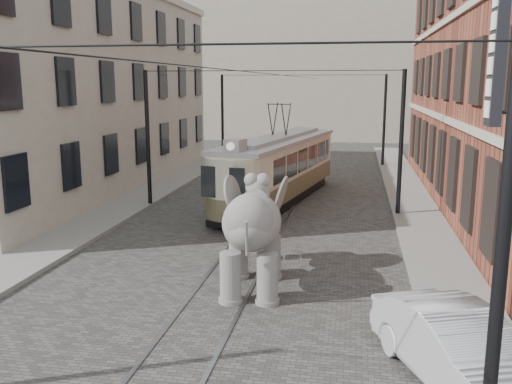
# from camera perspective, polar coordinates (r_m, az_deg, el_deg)

# --- Properties ---
(ground) EXTENTS (120.00, 120.00, 0.00)m
(ground) POSITION_cam_1_polar(r_m,az_deg,el_deg) (18.23, -0.92, -6.27)
(ground) COLOR #484542
(tram_rails) EXTENTS (1.54, 80.00, 0.02)m
(tram_rails) POSITION_cam_1_polar(r_m,az_deg,el_deg) (18.22, -0.92, -6.23)
(tram_rails) COLOR slate
(tram_rails) RESTS_ON ground
(sidewalk_right) EXTENTS (2.00, 60.00, 0.15)m
(sidewalk_right) POSITION_cam_1_polar(r_m,az_deg,el_deg) (18.09, 18.21, -6.73)
(sidewalk_right) COLOR slate
(sidewalk_right) RESTS_ON ground
(sidewalk_left) EXTENTS (2.00, 60.00, 0.15)m
(sidewalk_left) POSITION_cam_1_polar(r_m,az_deg,el_deg) (20.42, -19.19, -4.76)
(sidewalk_left) COLOR slate
(sidewalk_left) RESTS_ON ground
(stucco_building) EXTENTS (7.00, 24.00, 10.00)m
(stucco_building) POSITION_cam_1_polar(r_m,az_deg,el_deg) (30.63, -18.07, 9.78)
(stucco_building) COLOR gray
(stucco_building) RESTS_ON ground
(distant_block) EXTENTS (28.00, 10.00, 14.00)m
(distant_block) POSITION_cam_1_polar(r_m,az_deg,el_deg) (57.18, 6.93, 12.66)
(distant_block) COLOR gray
(distant_block) RESTS_ON ground
(catenary) EXTENTS (11.00, 30.20, 6.00)m
(catenary) POSITION_cam_1_polar(r_m,az_deg,el_deg) (22.48, 1.00, 4.89)
(catenary) COLOR black
(catenary) RESTS_ON ground
(tram) EXTENTS (4.52, 11.71, 4.55)m
(tram) POSITION_cam_1_polar(r_m,az_deg,el_deg) (25.52, 2.40, 4.00)
(tram) COLOR beige
(tram) RESTS_ON ground
(elephant) EXTENTS (3.07, 4.98, 2.91)m
(elephant) POSITION_cam_1_polar(r_m,az_deg,el_deg) (14.69, -0.42, -4.67)
(elephant) COLOR slate
(elephant) RESTS_ON ground
(parked_car) EXTENTS (3.11, 4.56, 1.42)m
(parked_car) POSITION_cam_1_polar(r_m,az_deg,el_deg) (11.11, 20.08, -14.89)
(parked_car) COLOR #A6A7AB
(parked_car) RESTS_ON ground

